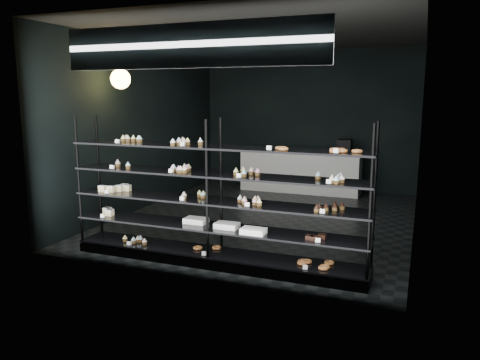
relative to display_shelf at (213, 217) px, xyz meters
The scene contains 5 objects.
room 2.64m from the display_shelf, 91.47° to the left, with size 5.01×6.01×3.20m.
display_shelf is the anchor object (origin of this frame).
signage 2.17m from the display_shelf, 97.51° to the right, with size 3.30×0.05×0.50m.
pendant_lamp 3.04m from the display_shelf, 151.87° to the left, with size 0.32×0.32×0.89m.
service_counter 4.95m from the display_shelf, 90.73° to the left, with size 2.80×0.65×1.23m.
Camera 1 is at (2.54, -7.81, 2.21)m, focal length 35.00 mm.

